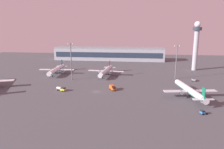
% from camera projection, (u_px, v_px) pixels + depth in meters
% --- Properties ---
extents(ground_plane, '(416.00, 416.00, 0.00)m').
position_uv_depth(ground_plane, '(96.00, 92.00, 127.92)').
color(ground_plane, '#4C4C51').
extents(terminal_building, '(136.91, 22.40, 16.40)m').
position_uv_depth(terminal_building, '(109.00, 54.00, 261.84)').
color(terminal_building, '#9EA3AD').
rests_on(terminal_building, ground).
extents(control_tower, '(8.00, 8.00, 45.42)m').
position_uv_depth(control_tower, '(196.00, 43.00, 191.95)').
color(control_tower, '#A8A8B2').
rests_on(control_tower, ground).
extents(airplane_far_stand, '(30.30, 38.74, 9.98)m').
position_uv_depth(airplane_far_stand, '(190.00, 90.00, 117.45)').
color(airplane_far_stand, silver).
rests_on(airplane_far_stand, ground).
extents(airplane_taxiway_distant, '(30.66, 39.37, 10.10)m').
position_uv_depth(airplane_taxiway_distant, '(106.00, 71.00, 173.43)').
color(airplane_taxiway_distant, silver).
rests_on(airplane_taxiway_distant, ground).
extents(airplane_terminal_side, '(30.64, 39.33, 10.08)m').
position_uv_depth(airplane_terminal_side, '(57.00, 70.00, 179.31)').
color(airplane_terminal_side, white).
rests_on(airplane_terminal_side, ground).
extents(catering_truck, '(5.17, 5.98, 3.05)m').
position_uv_depth(catering_truck, '(113.00, 88.00, 131.30)').
color(catering_truck, '#D85919').
rests_on(catering_truck, ground).
extents(cargo_loader, '(2.18, 4.23, 2.25)m').
position_uv_depth(cargo_loader, '(194.00, 80.00, 154.23)').
color(cargo_loader, gray).
rests_on(cargo_loader, ground).
extents(fuel_truck, '(6.64, 4.13, 2.35)m').
position_uv_depth(fuel_truck, '(61.00, 89.00, 129.80)').
color(fuel_truck, yellow).
rests_on(fuel_truck, ground).
extents(pushback_tug, '(3.52, 2.81, 2.05)m').
position_uv_depth(pushback_tug, '(203.00, 112.00, 93.47)').
color(pushback_tug, '#3372BF').
rests_on(pushback_tug, ground).
extents(apron_light_west, '(4.80, 0.90, 26.24)m').
position_uv_depth(apron_light_west, '(176.00, 60.00, 158.68)').
color(apron_light_west, slate).
rests_on(apron_light_west, ground).
extents(apron_light_east, '(4.80, 0.90, 27.98)m').
position_uv_depth(apron_light_east, '(71.00, 59.00, 155.87)').
color(apron_light_east, slate).
rests_on(apron_light_east, ground).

